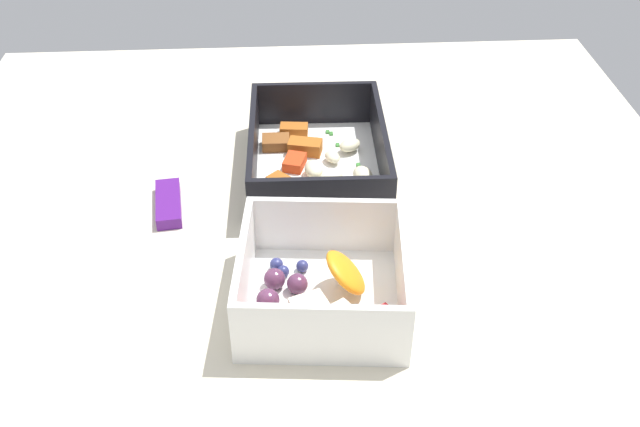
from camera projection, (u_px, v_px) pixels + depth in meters
The scene contains 4 objects.
table_surface at pixel (310, 230), 72.15cm from camera, with size 80.00×80.00×2.00cm, color beige.
pasta_container at pixel (316, 158), 77.35cm from camera, with size 19.56×14.29×5.59cm.
fruit_bowl at pixel (322, 289), 60.93cm from camera, with size 14.84×14.81×6.08cm.
candy_bar at pixel (169, 203), 72.87cm from camera, with size 7.00×2.40×1.20cm, color #51197A.
Camera 1 is at (-56.39, 2.35, 45.99)cm, focal length 41.52 mm.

